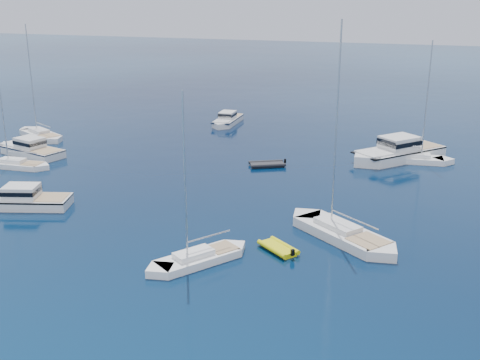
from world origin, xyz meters
name	(u,v)px	position (x,y,z in m)	size (l,w,h in m)	color
motor_cruiser_centre	(21,207)	(-17.88, 19.42, 0.00)	(2.96, 9.68, 2.54)	silver
motor_cruiser_far_l	(30,155)	(-28.19, 34.19, 0.00)	(3.11, 10.18, 2.67)	silver
motor_cruiser_distant	(396,160)	(12.63, 45.73, 0.00)	(4.00, 13.09, 3.44)	silver
motor_cruiser_horizon	(227,124)	(-11.89, 57.15, 0.00)	(2.67, 8.72, 2.29)	silver
sailboat_fore	(198,262)	(1.41, 13.99, 0.00)	(2.26, 8.71, 12.81)	white
sailboat_mid_r	(341,238)	(10.33, 21.56, 0.00)	(3.02, 11.62, 17.08)	silver
sailboat_mid_l	(16,167)	(-26.39, 29.44, 0.00)	(2.25, 8.64, 12.69)	white
sailboat_centre	(412,162)	(14.41, 45.36, 0.00)	(2.46, 9.45, 13.89)	white
sailboat_far_l	(41,137)	(-32.30, 41.80, 0.00)	(2.64, 10.15, 14.92)	silver
tender_yellow	(278,251)	(6.29, 17.71, 0.00)	(1.89, 3.40, 0.95)	#D9DB0C
tender_grey_far	(267,166)	(-0.57, 38.54, 0.00)	(2.18, 4.05, 0.95)	black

